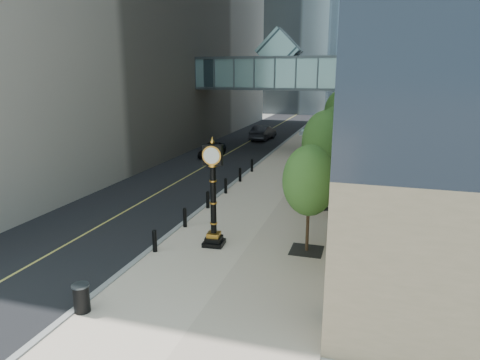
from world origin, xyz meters
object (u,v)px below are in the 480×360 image
(pedestrian, at_px, (332,198))
(car_far, at_px, (263,133))
(street_clock, at_px, (213,201))
(trash_bin, at_px, (82,299))
(car_near, at_px, (212,149))

(pedestrian, height_order, car_far, car_far)
(street_clock, relative_size, pedestrian, 3.00)
(trash_bin, height_order, pedestrian, pedestrian)
(car_near, relative_size, car_far, 0.81)
(trash_bin, relative_size, pedestrian, 0.56)
(pedestrian, bearing_deg, car_near, -41.65)
(car_near, xyz_separation_m, car_far, (2.09, 11.15, 0.14))
(car_near, distance_m, car_far, 11.34)
(trash_bin, bearing_deg, car_far, 94.73)
(street_clock, xyz_separation_m, pedestrian, (4.65, 6.25, -1.28))
(pedestrian, height_order, car_near, pedestrian)
(car_far, bearing_deg, car_near, 83.97)
(car_near, bearing_deg, street_clock, -68.79)
(pedestrian, xyz_separation_m, car_near, (-12.03, 13.37, -0.15))
(pedestrian, bearing_deg, street_clock, 59.69)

